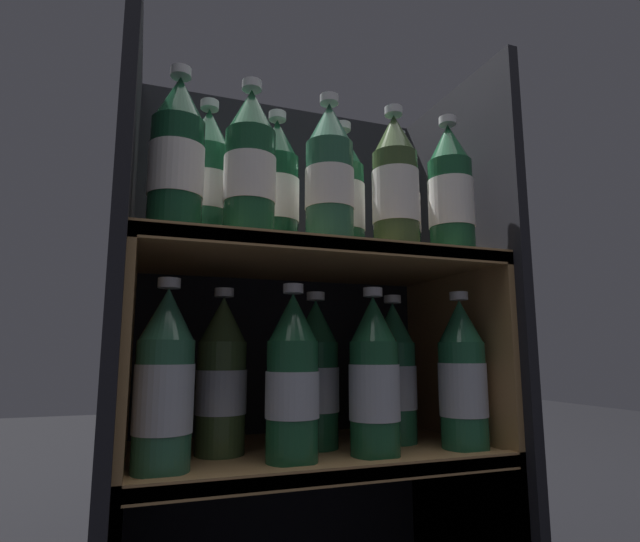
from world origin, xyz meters
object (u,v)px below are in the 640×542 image
Objects in this scene: bottle_upper_front_4 at (451,194)px; bottle_lower_front_3 at (462,378)px; bottle_upper_front_3 at (395,187)px; bottle_upper_front_1 at (250,168)px; bottle_lower_back_2 at (394,376)px; bottle_upper_back_2 at (343,198)px; bottle_upper_back_3 at (399,204)px; bottle_upper_front_0 at (177,159)px; bottle_lower_back_0 at (222,379)px; bottle_upper_back_1 at (276,190)px; bottle_lower_back_1 at (316,377)px; bottle_lower_front_1 at (292,380)px; bottle_upper_front_2 at (329,178)px; bottle_lower_front_2 at (374,380)px; bottle_upper_back_0 at (207,182)px; bottle_lower_front_0 at (164,384)px.

bottle_upper_front_4 is 1.00× the size of bottle_lower_front_3.
bottle_upper_front_1 is at bearing 180.00° from bottle_upper_front_3.
bottle_lower_front_3 is 1.00× the size of bottle_lower_back_2.
bottle_upper_front_1 is 0.21m from bottle_upper_back_2.
bottle_upper_back_3 reaches higher than bottle_lower_front_3.
bottle_upper_front_0 is 1.00× the size of bottle_lower_back_0.
bottle_upper_back_1 is 1.00× the size of bottle_lower_back_1.
bottle_lower_front_1 is at bearing 180.00° from bottle_upper_front_3.
bottle_upper_back_1 is at bearing 180.00° from bottle_upper_back_2.
bottle_lower_back_1 is (0.25, 0.09, -0.32)m from bottle_upper_front_0.
bottle_upper_front_1 is 1.00× the size of bottle_upper_back_2.
bottle_lower_back_2 is (0.29, 0.09, -0.33)m from bottle_upper_front_1.
bottle_upper_front_2 reaches higher than bottle_lower_back_2.
bottle_upper_front_0 reaches higher than bottle_lower_back_1.
bottle_upper_front_3 is 1.00× the size of bottle_lower_front_3.
bottle_upper_front_2 is at bearing -95.11° from bottle_lower_back_1.
bottle_lower_front_1 is 0.13m from bottle_lower_back_0.
bottle_lower_front_2 is at bearing -32.05° from bottle_upper_back_1.
bottle_upper_back_2 reaches higher than bottle_lower_front_2.
bottle_upper_front_4 is 0.34m from bottle_lower_back_2.
bottle_upper_front_3 reaches higher than bottle_lower_back_0.
bottle_upper_back_1 is at bearing 163.55° from bottle_upper_front_4.
bottle_upper_front_2 is 0.21m from bottle_upper_back_0.
bottle_lower_front_2 is (0.32, 0.00, 0.00)m from bottle_lower_front_0.
bottle_upper_back_0 is 0.36m from bottle_lower_front_1.
bottle_upper_front_0 is 0.52m from bottle_lower_back_2.
bottle_upper_back_1 reaches higher than bottle_lower_front_3.
bottle_lower_back_2 is at bearing 22.07° from bottle_lower_front_1.
bottle_upper_back_1 is 0.33m from bottle_lower_back_1.
bottle_upper_back_1 is 1.00× the size of bottle_lower_back_0.
bottle_lower_back_1 is at bearing 19.41° from bottle_lower_front_0.
bottle_lower_front_3 is (0.06, -0.09, -0.33)m from bottle_upper_back_3.
bottle_upper_back_3 reaches higher than bottle_lower_back_1.
bottle_lower_front_1 is at bearing 180.00° from bottle_lower_front_3.
bottle_lower_front_3 is (0.31, -0.09, -0.33)m from bottle_upper_back_1.
bottle_lower_back_0 is at bearing 180.00° from bottle_lower_back_1.
bottle_upper_back_0 is at bearing 180.00° from bottle_upper_back_2.
bottle_lower_front_2 is (0.01, -0.09, -0.32)m from bottle_upper_back_2.
bottle_upper_back_0 and bottle_upper_back_3 have the same top height.
bottle_upper_back_3 is (0.18, 0.09, -0.00)m from bottle_upper_front_2.
bottle_upper_front_4 reaches higher than bottle_lower_front_0.
bottle_lower_front_2 and bottle_lower_back_0 have the same top height.
bottle_lower_front_1 is at bearing -34.97° from bottle_upper_back_0.
bottle_upper_back_1 and bottle_upper_back_2 have the same top height.
bottle_lower_front_3 is (0.01, -0.00, -0.32)m from bottle_upper_front_4.
bottle_upper_back_0 is 1.00× the size of bottle_upper_back_2.
bottle_upper_front_2 is at bearing 180.00° from bottle_lower_front_3.
bottle_upper_front_3 and bottle_upper_back_1 have the same top height.
bottle_lower_back_1 is (-0.17, 0.00, -0.32)m from bottle_upper_back_3.
bottle_lower_back_2 is (0.40, 0.09, -0.32)m from bottle_upper_front_0.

